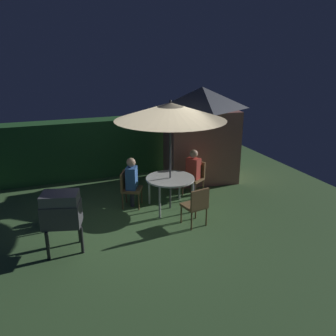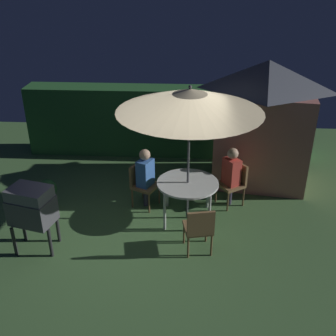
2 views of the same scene
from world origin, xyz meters
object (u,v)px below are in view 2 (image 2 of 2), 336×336
Objects in this scene: potted_plant_by_shed at (48,195)px; chair_near_shed at (234,181)px; patio_table at (188,185)px; person_in_blue at (145,171)px; bbq_grill at (32,207)px; patio_umbrella at (190,100)px; person_in_red at (232,170)px; garden_shed at (263,123)px; chair_toward_hedge at (199,227)px; chair_far_side at (142,182)px.

chair_near_shed is at bearing 9.42° from potted_plant_by_shed.
person_in_blue reaches higher than patio_table.
bbq_grill is (-2.59, -1.10, 0.12)m from patio_table.
bbq_grill is 2.30m from person_in_blue.
person_in_red is at bearing 33.40° from patio_umbrella.
garden_shed reaches higher than chair_near_shed.
bbq_grill is at bearing -157.08° from patio_umbrella.
person_in_blue is (-1.72, -0.16, 0.00)m from person_in_red.
person_in_blue is at bearing -174.82° from person_in_red.
person_in_blue reaches higher than chair_toward_hedge.
bbq_grill is (-4.17, -2.76, -0.55)m from garden_shed.
chair_near_shed and chair_toward_hedge have the same top height.
patio_umbrella is at bearing 22.92° from bbq_grill.
patio_table is 1.14m from chair_near_shed.
bbq_grill reaches higher than potted_plant_by_shed.
potted_plant_by_shed is (-2.73, 0.01, -1.98)m from patio_umbrella.
patio_table is 0.93× the size of person_in_red.
chair_near_shed reaches higher than potted_plant_by_shed.
chair_toward_hedge is at bearing -19.92° from potted_plant_by_shed.
garden_shed is 2.50m from patio_umbrella.
person_in_blue is at bearing -26.03° from chair_far_side.
garden_shed is at bearing 46.44° from patio_table.
potted_plant_by_shed is (-2.94, 1.07, -0.11)m from chair_toward_hedge.
chair_toward_hedge is 1.83m from person_in_blue.
person_in_blue is at bearing 125.82° from chair_toward_hedge.
bbq_grill reaches higher than chair_near_shed.
garden_shed is at bearing 25.74° from chair_far_side.
potted_plant_by_shed is at bearing -171.13° from person_in_red.
garden_shed is 3.05× the size of chair_near_shed.
chair_toward_hedge is (-0.73, -1.68, 0.00)m from chair_near_shed.
garden_shed is 2.29× the size of bbq_grill.
patio_umbrella is at bearing 0.00° from patio_table.
chair_near_shed is (3.53, 1.71, -0.33)m from bbq_grill.
bbq_grill is at bearing -139.01° from person_in_blue.
potted_plant_by_shed is at bearing 97.31° from bbq_grill.
chair_near_shed reaches higher than patio_table.
chair_toward_hedge reaches higher than potted_plant_by_shed.
chair_far_side is at bearing 13.81° from potted_plant_by_shed.
chair_far_side reaches higher than potted_plant_by_shed.
patio_umbrella reaches higher than person_in_red.
patio_umbrella reaches higher than person_in_blue.
patio_table is at bearing -146.60° from person_in_red.
person_in_red is at bearing 5.18° from person_in_blue.
patio_umbrella is (0.00, 0.00, 1.66)m from patio_table.
chair_toward_hedge is 1.77m from person_in_red.
garden_shed is at bearing 33.47° from bbq_grill.
person_in_blue is (-1.79, -0.20, 0.26)m from chair_near_shed.
bbq_grill is 1.33× the size of chair_far_side.
patio_table is 0.98× the size of bbq_grill.
patio_table is at bearing 101.31° from chair_toward_hedge.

